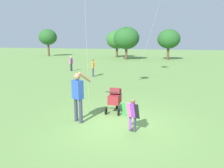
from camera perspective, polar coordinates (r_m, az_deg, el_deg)
name	(u,v)px	position (r m, az deg, el deg)	size (l,w,h in m)	color
ground_plane	(118,124)	(7.71, 1.57, -10.65)	(120.00, 120.00, 0.00)	#668E47
treeline_distant	(217,33)	(33.20, 26.51, 12.09)	(39.94, 6.98, 6.59)	brown
child_with_butterfly_kite	(132,112)	(6.90, 5.51, -7.61)	(0.59, 0.43, 1.09)	#33384C
person_adult_flyer	(78,93)	(7.65, -9.17, -2.43)	(0.71, 0.52, 1.88)	#33384C
stroller	(115,98)	(8.74, 0.77, -3.70)	(0.56, 1.08, 1.03)	black
person_sitting_far	(71,62)	(20.69, -10.96, 5.74)	(0.21, 0.45, 1.40)	#33384C
person_couple_left	(93,66)	(17.23, -5.14, 4.78)	(0.32, 0.41, 1.43)	#33384C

